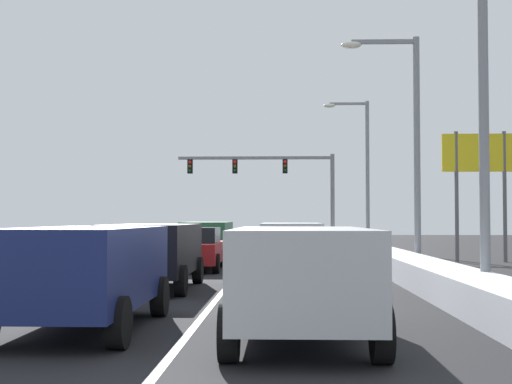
{
  "coord_description": "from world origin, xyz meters",
  "views": [
    {
      "loc": [
        1.47,
        -4.62,
        1.81
      ],
      "look_at": [
        0.07,
        34.45,
        3.28
      ],
      "focal_mm": 50.54,
      "sensor_mm": 36.0,
      "label": 1
    }
  ],
  "objects_px": {
    "sedan_red_center_lane_third": "(195,249)",
    "suv_green_center_lane_fourth": "(207,237)",
    "suv_white_right_lane_third": "(291,243)",
    "street_lamp_right_near": "(466,80)",
    "suv_navy_center_lane_nearest": "(84,268)",
    "street_lamp_right_mid": "(406,131)",
    "suv_black_center_lane_second": "(153,250)",
    "street_lamp_right_far": "(362,161)",
    "sedan_charcoal_right_lane_second": "(285,263)",
    "traffic_light_gantry": "(277,176)",
    "suv_silver_right_lane_nearest": "(301,272)",
    "roadside_sign_right": "(480,166)",
    "sedan_gray_right_lane_fourth": "(286,243)"
  },
  "relations": [
    {
      "from": "sedan_charcoal_right_lane_second",
      "to": "suv_green_center_lane_fourth",
      "type": "bearing_deg",
      "value": 102.68
    },
    {
      "from": "suv_navy_center_lane_nearest",
      "to": "street_lamp_right_far",
      "type": "height_order",
      "value": "street_lamp_right_far"
    },
    {
      "from": "sedan_red_center_lane_third",
      "to": "street_lamp_right_far",
      "type": "height_order",
      "value": "street_lamp_right_far"
    },
    {
      "from": "sedan_red_center_lane_third",
      "to": "street_lamp_right_mid",
      "type": "xyz_separation_m",
      "value": [
        7.28,
        -0.95,
        4.03
      ]
    },
    {
      "from": "suv_silver_right_lane_nearest",
      "to": "suv_navy_center_lane_nearest",
      "type": "height_order",
      "value": "same"
    },
    {
      "from": "suv_green_center_lane_fourth",
      "to": "traffic_light_gantry",
      "type": "bearing_deg",
      "value": 79.55
    },
    {
      "from": "street_lamp_right_near",
      "to": "sedan_gray_right_lane_fourth",
      "type": "bearing_deg",
      "value": 103.69
    },
    {
      "from": "sedan_gray_right_lane_fourth",
      "to": "suv_navy_center_lane_nearest",
      "type": "xyz_separation_m",
      "value": [
        -3.43,
        -19.57,
        0.25
      ]
    },
    {
      "from": "suv_green_center_lane_fourth",
      "to": "street_lamp_right_mid",
      "type": "relative_size",
      "value": 0.61
    },
    {
      "from": "street_lamp_right_near",
      "to": "street_lamp_right_far",
      "type": "height_order",
      "value": "street_lamp_right_far"
    },
    {
      "from": "suv_white_right_lane_third",
      "to": "street_lamp_right_near",
      "type": "bearing_deg",
      "value": -66.83
    },
    {
      "from": "suv_white_right_lane_third",
      "to": "roadside_sign_right",
      "type": "relative_size",
      "value": 0.89
    },
    {
      "from": "suv_black_center_lane_second",
      "to": "sedan_charcoal_right_lane_second",
      "type": "bearing_deg",
      "value": -22.51
    },
    {
      "from": "sedan_gray_right_lane_fourth",
      "to": "street_lamp_right_near",
      "type": "height_order",
      "value": "street_lamp_right_near"
    },
    {
      "from": "sedan_charcoal_right_lane_second",
      "to": "suv_black_center_lane_second",
      "type": "bearing_deg",
      "value": 157.49
    },
    {
      "from": "suv_black_center_lane_second",
      "to": "street_lamp_right_near",
      "type": "xyz_separation_m",
      "value": [
        7.31,
        -2.84,
        3.81
      ]
    },
    {
      "from": "suv_black_center_lane_second",
      "to": "suv_green_center_lane_fourth",
      "type": "relative_size",
      "value": 1.0
    },
    {
      "from": "sedan_gray_right_lane_fourth",
      "to": "suv_green_center_lane_fourth",
      "type": "distance_m",
      "value": 3.66
    },
    {
      "from": "street_lamp_right_near",
      "to": "suv_green_center_lane_fourth",
      "type": "bearing_deg",
      "value": 113.9
    },
    {
      "from": "suv_silver_right_lane_nearest",
      "to": "traffic_light_gantry",
      "type": "distance_m",
      "value": 38.04
    },
    {
      "from": "sedan_red_center_lane_third",
      "to": "suv_green_center_lane_fourth",
      "type": "xyz_separation_m",
      "value": [
        -0.26,
        6.78,
        0.25
      ]
    },
    {
      "from": "street_lamp_right_far",
      "to": "suv_silver_right_lane_nearest",
      "type": "bearing_deg",
      "value": -97.96
    },
    {
      "from": "sedan_red_center_lane_third",
      "to": "street_lamp_right_far",
      "type": "distance_m",
      "value": 18.89
    },
    {
      "from": "suv_silver_right_lane_nearest",
      "to": "sedan_gray_right_lane_fourth",
      "type": "distance_m",
      "value": 20.44
    },
    {
      "from": "traffic_light_gantry",
      "to": "suv_navy_center_lane_nearest",
      "type": "bearing_deg",
      "value": -94.54
    },
    {
      "from": "roadside_sign_right",
      "to": "sedan_gray_right_lane_fourth",
      "type": "bearing_deg",
      "value": 175.1
    },
    {
      "from": "suv_white_right_lane_third",
      "to": "street_lamp_right_near",
      "type": "distance_m",
      "value": 10.11
    },
    {
      "from": "suv_silver_right_lane_nearest",
      "to": "street_lamp_right_far",
      "type": "height_order",
      "value": "street_lamp_right_far"
    },
    {
      "from": "suv_green_center_lane_fourth",
      "to": "traffic_light_gantry",
      "type": "distance_m",
      "value": 17.16
    },
    {
      "from": "suv_black_center_lane_second",
      "to": "traffic_light_gantry",
      "type": "xyz_separation_m",
      "value": [
        3.02,
        30.16,
        3.71
      ]
    },
    {
      "from": "suv_navy_center_lane_nearest",
      "to": "suv_black_center_lane_second",
      "type": "relative_size",
      "value": 1.0
    },
    {
      "from": "suv_navy_center_lane_nearest",
      "to": "street_lamp_right_mid",
      "type": "xyz_separation_m",
      "value": [
        7.44,
        12.78,
        3.78
      ]
    },
    {
      "from": "suv_black_center_lane_second",
      "to": "sedan_red_center_lane_third",
      "type": "bearing_deg",
      "value": 87.98
    },
    {
      "from": "sedan_charcoal_right_lane_second",
      "to": "roadside_sign_right",
      "type": "bearing_deg",
      "value": 58.35
    },
    {
      "from": "sedan_charcoal_right_lane_second",
      "to": "sedan_red_center_lane_third",
      "type": "height_order",
      "value": "same"
    },
    {
      "from": "suv_navy_center_lane_nearest",
      "to": "suv_black_center_lane_second",
      "type": "xyz_separation_m",
      "value": [
        -0.09,
        6.82,
        0.0
      ]
    },
    {
      "from": "suv_navy_center_lane_nearest",
      "to": "street_lamp_right_mid",
      "type": "relative_size",
      "value": 0.61
    },
    {
      "from": "street_lamp_right_mid",
      "to": "traffic_light_gantry",
      "type": "bearing_deg",
      "value": 100.53
    },
    {
      "from": "suv_green_center_lane_fourth",
      "to": "suv_silver_right_lane_nearest",
      "type": "bearing_deg",
      "value": -80.4
    },
    {
      "from": "sedan_red_center_lane_third",
      "to": "suv_green_center_lane_fourth",
      "type": "bearing_deg",
      "value": 92.18
    },
    {
      "from": "sedan_gray_right_lane_fourth",
      "to": "suv_navy_center_lane_nearest",
      "type": "bearing_deg",
      "value": -99.93
    },
    {
      "from": "suv_green_center_lane_fourth",
      "to": "street_lamp_right_mid",
      "type": "bearing_deg",
      "value": -45.71
    },
    {
      "from": "sedan_red_center_lane_third",
      "to": "suv_black_center_lane_second",
      "type": "bearing_deg",
      "value": -92.02
    },
    {
      "from": "sedan_gray_right_lane_fourth",
      "to": "suv_black_center_lane_second",
      "type": "distance_m",
      "value": 13.22
    },
    {
      "from": "suv_navy_center_lane_nearest",
      "to": "street_lamp_right_near",
      "type": "distance_m",
      "value": 9.08
    },
    {
      "from": "roadside_sign_right",
      "to": "suv_green_center_lane_fourth",
      "type": "bearing_deg",
      "value": 172.01
    },
    {
      "from": "suv_black_center_lane_second",
      "to": "street_lamp_right_far",
      "type": "bearing_deg",
      "value": 71.31
    },
    {
      "from": "suv_silver_right_lane_nearest",
      "to": "sedan_red_center_lane_third",
      "type": "bearing_deg",
      "value": 102.95
    },
    {
      "from": "suv_black_center_lane_second",
      "to": "suv_silver_right_lane_nearest",
      "type": "bearing_deg",
      "value": -64.9
    },
    {
      "from": "traffic_light_gantry",
      "to": "street_lamp_right_far",
      "type": "xyz_separation_m",
      "value": [
        4.95,
        -6.59,
        0.45
      ]
    }
  ]
}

